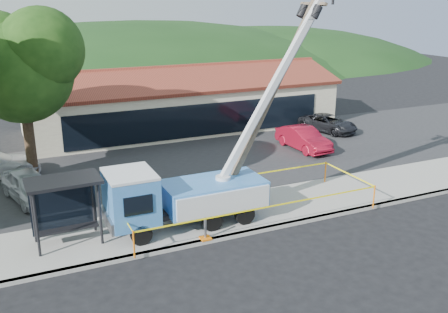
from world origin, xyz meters
name	(u,v)px	position (x,y,z in m)	size (l,w,h in m)	color
ground	(263,260)	(0.00, 0.00, 0.00)	(120.00, 120.00, 0.00)	black
curb	(239,234)	(0.00, 2.10, 0.07)	(60.00, 0.25, 0.15)	#A9A59E
sidewalk	(220,217)	(0.00, 4.00, 0.07)	(60.00, 4.00, 0.15)	#A9A59E
parking_lot	(163,165)	(0.00, 12.00, 0.05)	(60.00, 12.00, 0.10)	#28282B
strip_mall	(181,103)	(4.00, 19.98, 1.88)	(22.50, 8.53, 4.67)	beige
tree_lot	(20,61)	(-7.00, 13.00, 6.21)	(6.30, 5.60, 8.94)	#332316
hill_center	(137,67)	(10.00, 55.00, 0.00)	(89.60, 64.00, 32.00)	#153513
hill_east	(262,60)	(30.00, 55.00, 0.00)	(72.80, 52.00, 26.00)	#153513
utility_truck	(183,192)	(-1.74, 3.76, 1.63)	(10.10, 3.58, 9.84)	black
leaning_pole	(273,91)	(2.60, 4.15, 5.43)	(5.24, 1.84, 9.74)	brown
bus_shelter	(64,195)	(-6.39, 4.26, 2.08)	(2.76, 1.74, 2.63)	black
caution_tape	(246,197)	(1.13, 3.66, 0.96)	(11.11, 3.77, 1.09)	orange
car_silver	(31,201)	(-7.41, 9.47, 0.00)	(1.67, 4.14, 1.41)	#B0B4B7
car_red	(303,151)	(8.98, 11.14, 0.00)	(1.51, 4.33, 1.43)	maroon
car_dark	(327,133)	(13.05, 14.16, 0.00)	(2.01, 4.36, 1.21)	black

